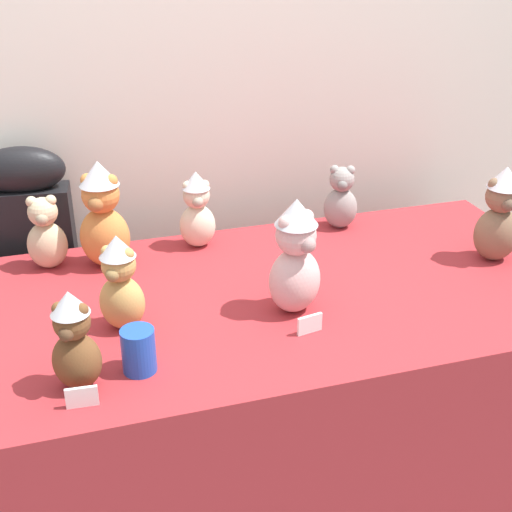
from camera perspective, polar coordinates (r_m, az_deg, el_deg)
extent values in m
cube|color=silver|center=(2.41, -5.07, 16.82)|extent=(7.00, 0.08, 2.60)
cube|color=maroon|center=(2.16, 0.00, -11.70)|extent=(1.92, 0.91, 0.74)
cube|color=black|center=(2.54, -17.21, -4.28)|extent=(0.29, 0.15, 0.91)
ellipsoid|color=black|center=(2.33, -18.90, 6.74)|extent=(0.29, 0.15, 0.15)
ellipsoid|color=tan|center=(1.80, -11.01, -3.80)|extent=(0.15, 0.15, 0.15)
sphere|color=tan|center=(1.75, -11.31, -0.74)|extent=(0.09, 0.09, 0.09)
sphere|color=tan|center=(1.74, -12.21, 0.36)|extent=(0.03, 0.03, 0.03)
sphere|color=tan|center=(1.72, -10.59, 0.17)|extent=(0.03, 0.03, 0.03)
sphere|color=olive|center=(1.72, -11.79, -1.52)|extent=(0.04, 0.04, 0.04)
cone|color=silver|center=(1.72, -11.46, 0.81)|extent=(0.09, 0.09, 0.06)
ellipsoid|color=#D17F3D|center=(2.12, -12.38, 1.53)|extent=(0.19, 0.18, 0.18)
sphere|color=#D17F3D|center=(2.06, -12.75, 4.97)|extent=(0.11, 0.11, 0.11)
sphere|color=#D17F3D|center=(2.06, -13.78, 6.11)|extent=(0.04, 0.04, 0.04)
sphere|color=#D17F3D|center=(2.04, -11.94, 6.08)|extent=(0.04, 0.04, 0.04)
sphere|color=#A06536|center=(2.03, -13.12, 4.22)|extent=(0.05, 0.05, 0.05)
cone|color=silver|center=(2.04, -12.93, 6.71)|extent=(0.12, 0.12, 0.07)
ellipsoid|color=#CCB78E|center=(2.16, -16.87, 0.88)|extent=(0.13, 0.11, 0.15)
sphere|color=#CCB78E|center=(2.12, -17.25, 3.51)|extent=(0.09, 0.09, 0.09)
sphere|color=#CCB78E|center=(2.11, -18.10, 4.29)|extent=(0.03, 0.03, 0.03)
sphere|color=#CCB78E|center=(2.10, -16.64, 4.43)|extent=(0.03, 0.03, 0.03)
sphere|color=#9D8E71|center=(2.08, -17.29, 2.92)|extent=(0.04, 0.04, 0.04)
ellipsoid|color=gray|center=(2.35, 6.99, 3.96)|extent=(0.14, 0.13, 0.14)
sphere|color=gray|center=(2.32, 7.13, 6.32)|extent=(0.08, 0.08, 0.08)
sphere|color=gray|center=(2.30, 6.53, 7.11)|extent=(0.03, 0.03, 0.03)
sphere|color=gray|center=(2.31, 7.82, 7.05)|extent=(0.03, 0.03, 0.03)
sphere|color=slate|center=(2.29, 7.15, 5.84)|extent=(0.03, 0.03, 0.03)
ellipsoid|color=#7F6047|center=(2.23, 19.26, 1.72)|extent=(0.16, 0.14, 0.17)
sphere|color=#7F6047|center=(2.19, 19.74, 4.67)|extent=(0.10, 0.10, 0.10)
sphere|color=#7F6047|center=(2.16, 19.14, 5.63)|extent=(0.04, 0.04, 0.04)
sphere|color=brown|center=(2.15, 20.14, 4.02)|extent=(0.04, 0.04, 0.04)
cone|color=silver|center=(2.17, 19.98, 6.15)|extent=(0.11, 0.11, 0.07)
ellipsoid|color=beige|center=(2.21, -4.86, 2.52)|extent=(0.12, 0.11, 0.14)
sphere|color=beige|center=(2.17, -4.96, 5.03)|extent=(0.08, 0.08, 0.08)
sphere|color=beige|center=(2.15, -5.69, 5.80)|extent=(0.03, 0.03, 0.03)
sphere|color=beige|center=(2.16, -4.30, 5.90)|extent=(0.03, 0.03, 0.03)
sphere|color=#ABA08A|center=(2.14, -4.85, 4.50)|extent=(0.04, 0.04, 0.04)
cone|color=silver|center=(2.15, -5.01, 6.29)|extent=(0.09, 0.09, 0.05)
ellipsoid|color=beige|center=(1.83, 3.21, -2.03)|extent=(0.18, 0.17, 0.18)
sphere|color=beige|center=(1.77, 3.32, 1.75)|extent=(0.11, 0.11, 0.11)
sphere|color=beige|center=(1.74, 2.51, 2.73)|extent=(0.04, 0.04, 0.04)
sphere|color=beige|center=(1.78, 4.19, 3.25)|extent=(0.04, 0.04, 0.04)
sphere|color=#A88783|center=(1.75, 4.27, 0.95)|extent=(0.04, 0.04, 0.04)
cone|color=silver|center=(1.75, 3.38, 3.67)|extent=(0.11, 0.11, 0.07)
ellipsoid|color=brown|center=(1.61, -14.59, -8.39)|extent=(0.14, 0.13, 0.14)
sphere|color=brown|center=(1.55, -15.01, -5.30)|extent=(0.08, 0.08, 0.08)
sphere|color=brown|center=(1.55, -16.03, -4.20)|extent=(0.03, 0.03, 0.03)
sphere|color=brown|center=(1.53, -14.25, -4.36)|extent=(0.03, 0.03, 0.03)
sphere|color=brown|center=(1.53, -15.43, -6.22)|extent=(0.03, 0.03, 0.03)
cone|color=silver|center=(1.53, -15.22, -3.72)|extent=(0.09, 0.09, 0.05)
cylinder|color=blue|center=(1.64, -9.69, -7.71)|extent=(0.08, 0.08, 0.11)
cube|color=white|center=(1.77, 4.47, -5.64)|extent=(0.07, 0.02, 0.05)
cube|color=white|center=(1.57, -14.22, -11.25)|extent=(0.07, 0.01, 0.05)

